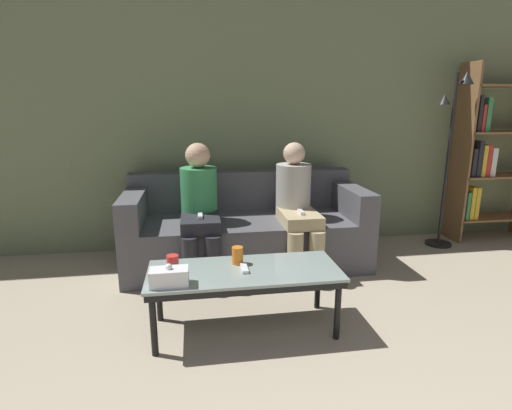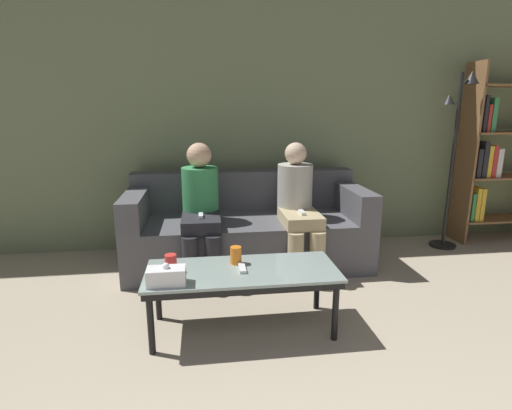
% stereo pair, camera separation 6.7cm
% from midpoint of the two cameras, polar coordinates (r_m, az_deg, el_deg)
% --- Properties ---
extents(wall_back, '(12.00, 0.06, 2.60)m').
position_cam_midpoint_polar(wall_back, '(4.05, -3.04, 12.22)').
color(wall_back, '#707F5B').
rests_on(wall_back, ground_plane).
extents(couch, '(2.13, 0.89, 0.81)m').
position_cam_midpoint_polar(couch, '(3.69, -1.99, -3.58)').
color(couch, '#515156').
rests_on(couch, ground_plane).
extents(coffee_table, '(1.21, 0.50, 0.42)m').
position_cam_midpoint_polar(coffee_table, '(2.57, -2.44, -10.05)').
color(coffee_table, '#8C9E99').
rests_on(coffee_table, ground_plane).
extents(cup_near_left, '(0.07, 0.07, 0.11)m').
position_cam_midpoint_polar(cup_near_left, '(2.54, -12.55, -8.24)').
color(cup_near_left, red).
rests_on(cup_near_left, coffee_table).
extents(cup_near_right, '(0.07, 0.07, 0.11)m').
position_cam_midpoint_polar(cup_near_right, '(2.62, -3.39, -7.20)').
color(cup_near_right, orange).
rests_on(cup_near_right, coffee_table).
extents(tissue_box, '(0.22, 0.12, 0.13)m').
position_cam_midpoint_polar(tissue_box, '(2.38, -13.11, -9.97)').
color(tissue_box, white).
rests_on(tissue_box, coffee_table).
extents(game_remote, '(0.04, 0.15, 0.02)m').
position_cam_midpoint_polar(game_remote, '(2.55, -2.46, -8.98)').
color(game_remote, white).
rests_on(game_remote, coffee_table).
extents(bookshelf, '(0.88, 0.32, 1.85)m').
position_cam_midpoint_polar(bookshelf, '(4.90, 29.84, 5.96)').
color(bookshelf, brown).
rests_on(bookshelf, ground_plane).
extents(standing_lamp, '(0.31, 0.26, 1.75)m').
position_cam_midpoint_polar(standing_lamp, '(4.44, 25.68, 8.09)').
color(standing_lamp, black).
rests_on(standing_lamp, ground_plane).
extents(seated_person_left_end, '(0.31, 0.67, 1.12)m').
position_cam_midpoint_polar(seated_person_left_end, '(3.38, -8.62, -0.22)').
color(seated_person_left_end, '#28282D').
rests_on(seated_person_left_end, ground_plane).
extents(seated_person_mid_left, '(0.31, 0.68, 1.11)m').
position_cam_midpoint_polar(seated_person_mid_left, '(3.48, 5.26, 0.17)').
color(seated_person_mid_left, tan).
rests_on(seated_person_mid_left, ground_plane).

